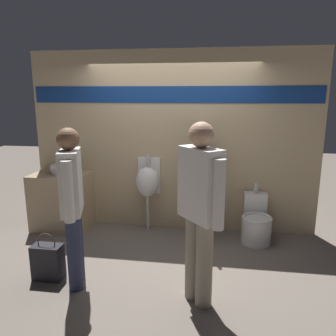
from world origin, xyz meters
TOP-DOWN VIEW (x-y plane):
  - ground_plane at (0.00, 0.00)m, footprint 16.00×16.00m
  - display_wall at (0.00, 0.60)m, footprint 4.32×0.07m
  - sink_counter at (-1.68, 0.28)m, footprint 0.86×0.57m
  - sink_basin at (-1.63, 0.34)m, footprint 0.41×0.41m
  - cell_phone at (-1.42, 0.17)m, footprint 0.07×0.14m
  - divider_near_counter at (0.45, 0.30)m, footprint 0.03×0.53m
  - urinal_near_counter at (-0.35, 0.43)m, footprint 0.37×0.31m
  - toilet at (1.26, 0.24)m, footprint 0.42×0.59m
  - person_in_vest at (0.52, -1.28)m, footprint 0.46×0.50m
  - person_with_lanyard at (-0.82, -1.18)m, footprint 0.32×0.58m
  - shopping_bag at (-1.19, -1.11)m, footprint 0.34×0.18m

SIDE VIEW (x-z plane):
  - ground_plane at x=0.00m, z-range 0.00..0.00m
  - shopping_bag at x=-1.19m, z-range -0.07..0.48m
  - toilet at x=1.26m, z-range -0.14..0.66m
  - sink_counter at x=-1.68m, z-range 0.00..0.88m
  - urinal_near_counter at x=-0.35m, z-range 0.18..1.35m
  - divider_near_counter at x=0.45m, z-range 0.00..1.60m
  - cell_phone at x=-1.42m, z-range 0.88..0.89m
  - sink_basin at x=-1.63m, z-range 0.81..1.08m
  - person_with_lanyard at x=-0.82m, z-range 0.09..1.83m
  - person_in_vest at x=0.52m, z-range 0.09..1.91m
  - display_wall at x=0.00m, z-range 0.01..2.71m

